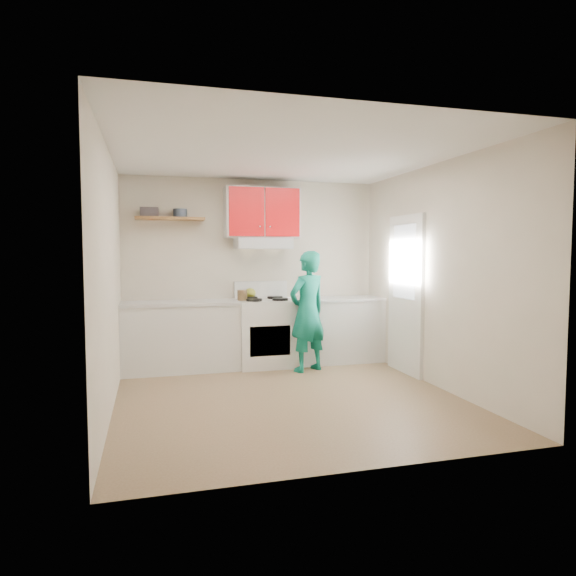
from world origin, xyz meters
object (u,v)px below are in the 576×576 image
object	(u,v)px
person	(308,311)
kettle	(250,293)
stove	(265,333)
tin	(180,213)
crock	(242,296)

from	to	relation	value
person	kettle	bearing A→B (deg)	-72.87
stove	tin	bearing A→B (deg)	170.32
crock	stove	bearing A→B (deg)	4.06
stove	tin	xyz separation A→B (m)	(-1.12, 0.19, 1.63)
stove	crock	size ratio (longest dim) A/B	5.74
kettle	crock	distance (m)	0.33
tin	person	xyz separation A→B (m)	(1.59, -0.64, -1.30)
kettle	crock	size ratio (longest dim) A/B	1.11
kettle	stove	bearing A→B (deg)	-38.16
stove	tin	world-z (taller)	tin
crock	tin	bearing A→B (deg)	165.05
crock	person	world-z (taller)	person
stove	crock	distance (m)	0.61
tin	crock	distance (m)	1.39
tin	kettle	xyz separation A→B (m)	(0.96, 0.07, -1.10)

